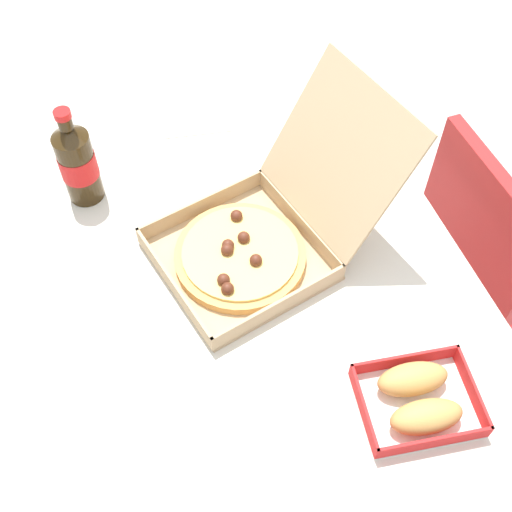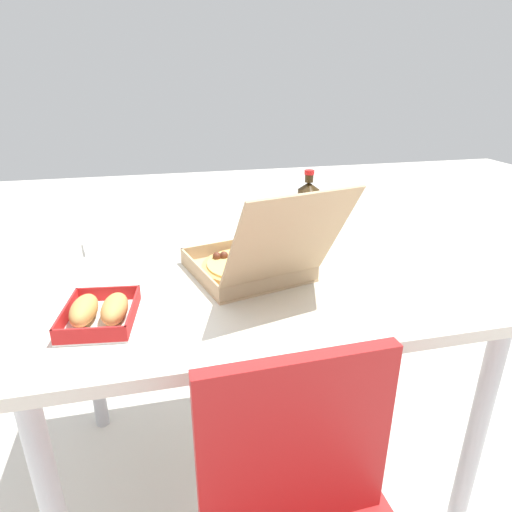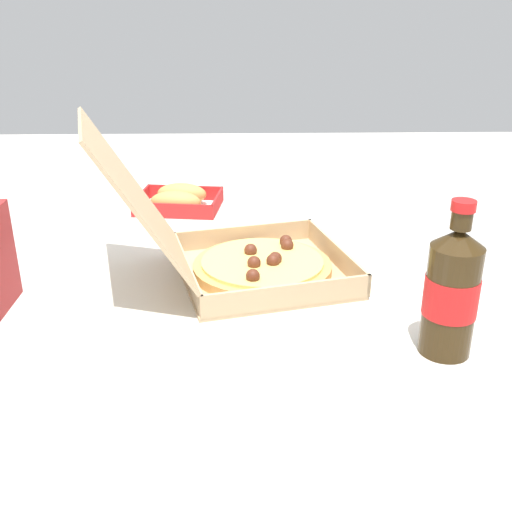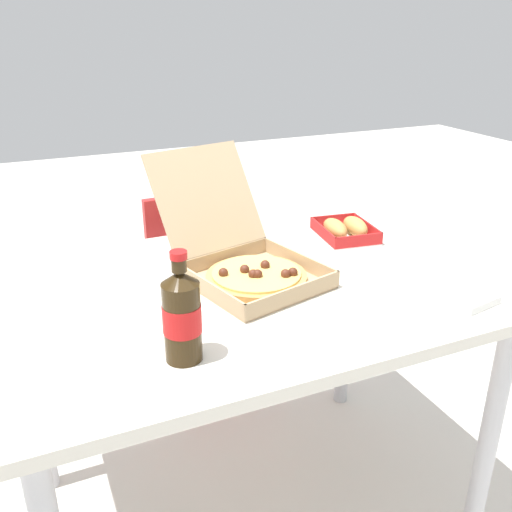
% 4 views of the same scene
% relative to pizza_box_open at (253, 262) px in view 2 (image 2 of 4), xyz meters
% --- Properties ---
extents(ground_plane, '(10.00, 10.00, 0.00)m').
position_rel_pizza_box_open_xyz_m(ground_plane, '(-0.02, -0.03, -0.79)').
color(ground_plane, beige).
extents(dining_table, '(1.20, 0.83, 0.75)m').
position_rel_pizza_box_open_xyz_m(dining_table, '(-0.02, -0.03, -0.13)').
color(dining_table, silver).
rests_on(dining_table, ground_plane).
extents(pizza_box_open, '(0.38, 0.49, 0.29)m').
position_rel_pizza_box_open_xyz_m(pizza_box_open, '(0.00, 0.00, 0.00)').
color(pizza_box_open, tan).
rests_on(pizza_box_open, dining_table).
extents(bread_side_box, '(0.17, 0.21, 0.06)m').
position_rel_pizza_box_open_xyz_m(bread_side_box, '(0.38, 0.15, -0.02)').
color(bread_side_box, white).
rests_on(bread_side_box, dining_table).
extents(cola_bottle, '(0.07, 0.07, 0.22)m').
position_rel_pizza_box_open_xyz_m(cola_bottle, '(-0.25, -0.28, 0.05)').
color(cola_bottle, '#33230F').
rests_on(cola_bottle, dining_table).
extents(paper_menu, '(0.23, 0.18, 0.00)m').
position_rel_pizza_box_open_xyz_m(paper_menu, '(-0.45, 0.00, -0.04)').
color(paper_menu, white).
rests_on(paper_menu, dining_table).
extents(napkin_pile, '(0.13, 0.13, 0.02)m').
position_rel_pizza_box_open_xyz_m(napkin_pile, '(0.42, -0.32, -0.03)').
color(napkin_pile, white).
rests_on(napkin_pile, dining_table).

